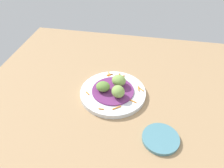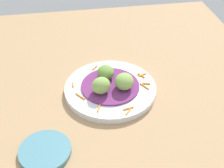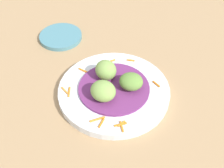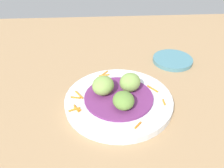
% 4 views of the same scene
% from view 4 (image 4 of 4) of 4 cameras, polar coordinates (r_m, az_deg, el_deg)
% --- Properties ---
extents(table_surface, '(1.10, 1.10, 0.02)m').
position_cam_4_polar(table_surface, '(0.62, 6.75, -4.00)').
color(table_surface, tan).
rests_on(table_surface, ground).
extents(main_plate, '(0.25, 0.25, 0.02)m').
position_cam_4_polar(main_plate, '(0.59, 1.51, -3.88)').
color(main_plate, silver).
rests_on(main_plate, table_surface).
extents(cabbage_bed, '(0.16, 0.16, 0.01)m').
position_cam_4_polar(cabbage_bed, '(0.59, 1.52, -3.02)').
color(cabbage_bed, '#702D6B').
rests_on(cabbage_bed, main_plate).
extents(carrot_garnish, '(0.22, 0.22, 0.00)m').
position_cam_4_polar(carrot_garnish, '(0.60, -0.92, -2.19)').
color(carrot_garnish, orange).
rests_on(carrot_garnish, main_plate).
extents(guac_scoop_left, '(0.05, 0.05, 0.04)m').
position_cam_4_polar(guac_scoop_left, '(0.55, 2.61, -3.72)').
color(guac_scoop_left, olive).
rests_on(guac_scoop_left, cabbage_bed).
extents(guac_scoop_center, '(0.07, 0.07, 0.04)m').
position_cam_4_polar(guac_scoop_center, '(0.59, 4.07, 0.39)').
color(guac_scoop_center, '#84A851').
rests_on(guac_scoop_center, cabbage_bed).
extents(guac_scoop_right, '(0.07, 0.07, 0.04)m').
position_cam_4_polar(guac_scoop_right, '(0.58, -2.00, -0.58)').
color(guac_scoop_right, '#84A851').
rests_on(guac_scoop_right, cabbage_bed).
extents(side_plate_small, '(0.12, 0.12, 0.01)m').
position_cam_4_polar(side_plate_small, '(0.78, 13.49, 5.27)').
color(side_plate_small, teal).
rests_on(side_plate_small, table_surface).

